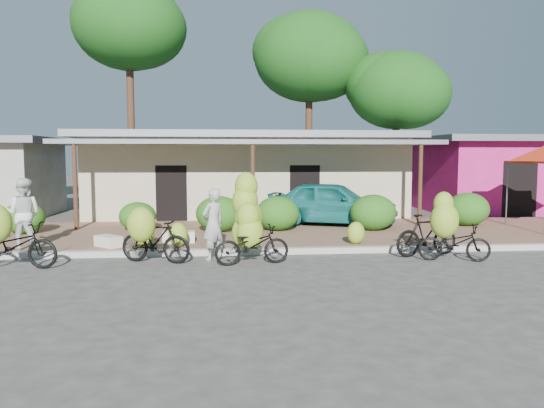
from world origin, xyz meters
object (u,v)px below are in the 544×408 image
(tree_center_right, at_px, (305,56))
(tree_near_right, at_px, (392,89))
(tree_far_center, at_px, (125,24))
(bike_far_right, at_px, (454,243))
(bike_far_left, at_px, (11,242))
(bike_left, at_px, (152,237))
(bike_center, at_px, (249,227))
(teal_van, at_px, (332,203))
(bystander, at_px, (24,214))
(bike_right, at_px, (432,229))
(sack_near, at_px, (179,237))
(sack_far, at_px, (108,241))
(vendor, at_px, (213,224))

(tree_center_right, distance_m, tree_near_right, 4.85)
(tree_far_center, bearing_deg, bike_far_right, -56.68)
(bike_far_left, bearing_deg, tree_far_center, 8.65)
(bike_left, relative_size, bike_center, 0.85)
(teal_van, bearing_deg, bystander, 135.85)
(bike_center, height_order, bystander, bike_center)
(bike_far_left, distance_m, bike_right, 9.60)
(sack_near, xyz_separation_m, teal_van, (4.85, 3.22, 0.59))
(teal_van, bearing_deg, bike_far_right, -141.73)
(tree_center_right, height_order, tree_near_right, tree_center_right)
(tree_far_center, bearing_deg, tree_center_right, 3.18)
(sack_far, relative_size, bystander, 0.42)
(bike_left, distance_m, bike_center, 2.21)
(tree_near_right, relative_size, bike_right, 4.17)
(tree_far_center, relative_size, bike_far_right, 6.33)
(sack_far, relative_size, teal_van, 0.17)
(bystander, height_order, teal_van, bystander)
(bike_far_left, relative_size, vendor, 1.19)
(bike_left, xyz_separation_m, bike_center, (2.20, 0.01, 0.20))
(bike_right, distance_m, sack_near, 6.57)
(bystander, bearing_deg, sack_far, -172.45)
(tree_near_right, height_order, bike_far_right, tree_near_right)
(tree_far_center, relative_size, bike_right, 6.07)
(tree_far_center, distance_m, sack_far, 15.97)
(tree_near_right, relative_size, bike_far_right, 4.35)
(bike_far_left, distance_m, teal_van, 10.04)
(tree_far_center, distance_m, bike_right, 19.60)
(tree_far_center, distance_m, bike_center, 17.89)
(bike_left, xyz_separation_m, sack_far, (-1.35, 1.73, -0.36))
(bike_center, relative_size, bike_right, 1.15)
(tree_far_center, height_order, sack_far, tree_far_center)
(tree_far_center, xyz_separation_m, tree_center_right, (9.00, 0.50, -1.27))
(tree_near_right, xyz_separation_m, bike_center, (-7.67, -13.57, -4.89))
(bystander, bearing_deg, bike_right, 174.93)
(tree_far_center, distance_m, bike_far_right, 20.23)
(tree_center_right, bearing_deg, bike_far_right, -86.01)
(tree_far_center, relative_size, bystander, 6.12)
(tree_near_right, xyz_separation_m, bike_far_left, (-12.83, -13.90, -5.10))
(bike_far_left, height_order, vendor, vendor)
(tree_far_center, xyz_separation_m, sack_far, (1.78, -13.35, -8.59))
(tree_near_right, height_order, bike_left, tree_near_right)
(bike_right, bearing_deg, sack_near, 56.69)
(bike_center, bearing_deg, bystander, 63.57)
(sack_near, relative_size, teal_van, 0.20)
(tree_near_right, xyz_separation_m, teal_van, (-4.62, -8.13, -4.84))
(bike_center, bearing_deg, bike_far_right, -104.37)
(tree_center_right, distance_m, bike_left, 18.05)
(bike_left, xyz_separation_m, sack_near, (0.40, 2.23, -0.35))
(tree_center_right, xyz_separation_m, sack_near, (-5.47, -13.35, -7.31))
(bike_far_right, bearing_deg, teal_van, 30.57)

